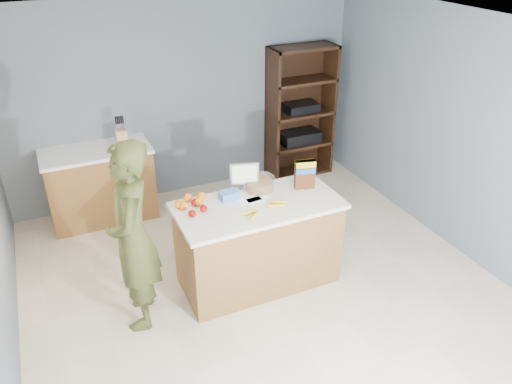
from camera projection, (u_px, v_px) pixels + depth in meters
name	position (u px, v px, depth m)	size (l,w,h in m)	color
floor	(271.00, 298.00, 4.85)	(4.50, 5.00, 0.02)	beige
walls	(274.00, 141.00, 4.05)	(4.52, 5.02, 2.51)	slate
counter_peninsula	(258.00, 246.00, 4.89)	(1.56, 0.76, 0.90)	brown
back_cabinet	(101.00, 184.00, 5.95)	(1.24, 0.62, 0.90)	brown
shelving_unit	(299.00, 114.00, 6.86)	(0.90, 0.40, 1.80)	black
person	(133.00, 238.00, 4.21)	(0.64, 0.42, 1.75)	#3B421C
knife_block	(122.00, 139.00, 5.72)	(0.12, 0.10, 0.31)	tan
envelopes	(254.00, 199.00, 4.72)	(0.30, 0.15, 0.00)	white
bananas	(265.00, 209.00, 4.53)	(0.51, 0.25, 0.04)	yellow
apples	(197.00, 208.00, 4.51)	(0.19, 0.25, 0.07)	#870706
oranges	(192.00, 201.00, 4.62)	(0.31, 0.20, 0.08)	orange
blue_carton	(229.00, 195.00, 4.71)	(0.18, 0.12, 0.08)	blue
salad_bowl	(259.00, 184.00, 4.87)	(0.30, 0.30, 0.13)	#267219
tv	(244.00, 175.00, 4.82)	(0.28, 0.12, 0.28)	silver
cereal_box	(305.00, 172.00, 4.84)	(0.21, 0.12, 0.29)	#592B14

